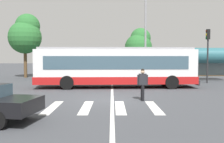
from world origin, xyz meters
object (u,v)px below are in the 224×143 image
Objects in this scene: parked_car_black at (144,71)px; parked_car_champagne at (169,71)px; background_tree_left at (26,34)px; traffic_light_far_corner at (208,47)px; background_tree_right at (139,45)px; parked_car_silver at (121,71)px; parked_car_teal at (49,71)px; parked_car_charcoal at (96,71)px; twin_arm_street_lamp at (146,20)px; bus_stop_shelter at (207,56)px; city_transit_bus at (116,67)px; parked_car_red at (73,71)px; pedestrian_crossing_street at (143,83)px.

parked_car_black is 2.95m from parked_car_champagne.
parked_car_champagne is at bearing -0.98° from background_tree_left.
background_tree_right reaches higher than traffic_light_far_corner.
parked_car_silver and parked_car_black have the same top height.
parked_car_teal is 0.95× the size of traffic_light_far_corner.
twin_arm_street_lamp is (5.19, -2.68, 5.23)m from parked_car_charcoal.
bus_stop_shelter is at bearing -10.20° from background_tree_left.
parked_car_champagne is at bearing 56.65° from city_transit_bus.
city_transit_bus is at bearing -146.29° from bus_stop_shelter.
parked_car_black is at bearing -2.07° from background_tree_left.
background_tree_left is at bearing 178.48° from parked_car_silver.
background_tree_right is (-5.87, 9.23, 1.54)m from bus_stop_shelter.
parked_car_black is at bearing -4.35° from parked_car_silver.
background_tree_left reaches higher than parked_car_black.
parked_car_champagne is at bearing -0.42° from parked_car_red.
parked_car_teal is 13.53m from parked_car_champagne.
parked_car_red is 0.95× the size of bus_stop_shelter.
parked_car_red is 0.73× the size of background_tree_right.
parked_car_teal is at bearing 120.02° from pedestrian_crossing_street.
traffic_light_far_corner is 1.00× the size of bus_stop_shelter.
parked_car_champagne is 0.74× the size of background_tree_right.
parked_car_champagne is (13.53, 0.29, 0.00)m from parked_car_teal.
twin_arm_street_lamp reaches higher than pedestrian_crossing_street.
traffic_light_far_corner is 0.67× the size of background_tree_left.
twin_arm_street_lamp is (-6.20, -0.06, 3.58)m from bus_stop_shelter.
pedestrian_crossing_street is at bearing -87.39° from parked_car_silver.
parked_car_charcoal is (-2.15, 8.78, -0.82)m from city_transit_bus.
bus_stop_shelter is 19.74m from background_tree_left.
background_tree_left is (-2.66, 0.57, 4.15)m from parked_car_teal.
twin_arm_street_lamp is at bearing -92.00° from background_tree_right.
traffic_light_far_corner is (2.11, -5.97, 2.45)m from parked_car_champagne.
parked_car_red is at bearing 166.83° from bus_stop_shelter.
pedestrian_crossing_street is 0.38× the size of parked_car_black.
background_tree_right is at bearing 114.80° from parked_car_champagne.
parked_car_silver is at bearing -179.94° from parked_car_champagne.
parked_car_black is 0.95× the size of traffic_light_far_corner.
traffic_light_far_corner is (7.62, -5.96, 2.45)m from parked_car_silver.
parked_car_red and parked_car_champagne have the same top height.
city_transit_bus is at bearing -93.98° from parked_car_silver.
parked_car_teal is at bearing -149.48° from background_tree_right.
parked_car_charcoal is 8.95m from background_tree_left.
city_transit_bus is 7.12× the size of pedestrian_crossing_street.
twin_arm_street_lamp is at bearing -15.10° from background_tree_left.
background_tree_right is at bearing 30.52° from parked_car_teal.
background_tree_right reaches higher than pedestrian_crossing_street.
background_tree_left is (-16.19, 0.28, 4.15)m from parked_car_champagne.
background_tree_left is (-19.27, 3.47, 2.49)m from bus_stop_shelter.
parked_car_red is at bearing 111.45° from pedestrian_crossing_street.
bus_stop_shelter is 0.67× the size of background_tree_left.
parked_car_charcoal is at bearing -14.07° from parked_car_red.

